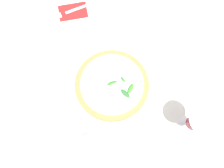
% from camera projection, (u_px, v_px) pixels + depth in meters
% --- Properties ---
extents(ground_plane, '(6.00, 6.00, 0.00)m').
position_uv_depth(ground_plane, '(118.00, 80.00, 0.88)').
color(ground_plane, silver).
extents(pizza_arugula_main, '(0.31, 0.31, 0.05)m').
position_uv_depth(pizza_arugula_main, '(112.00, 85.00, 0.85)').
color(pizza_arugula_main, silver).
rests_on(pizza_arugula_main, ground_plane).
extents(wine_glass, '(0.09, 0.09, 0.17)m').
position_uv_depth(wine_glass, '(197.00, 122.00, 0.72)').
color(wine_glass, white).
rests_on(wine_glass, ground_plane).
extents(napkin, '(0.14, 0.10, 0.01)m').
position_uv_depth(napkin, '(73.00, 11.00, 0.96)').
color(napkin, '#B21E1E').
rests_on(napkin, ground_plane).
extents(fork, '(0.21, 0.02, 0.00)m').
position_uv_depth(fork, '(71.00, 11.00, 0.96)').
color(fork, silver).
rests_on(fork, ground_plane).
extents(side_plate_white, '(0.15, 0.15, 0.02)m').
position_uv_depth(side_plate_white, '(95.00, 152.00, 0.79)').
color(side_plate_white, silver).
rests_on(side_plate_white, ground_plane).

